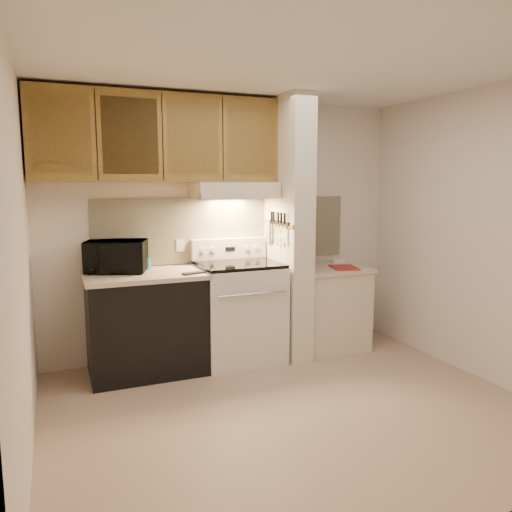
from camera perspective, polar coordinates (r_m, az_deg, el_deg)
floor at (r=3.96m, az=4.16°, el=-17.01°), size 3.60×3.60×0.00m
ceiling at (r=3.67m, az=4.61°, el=21.00°), size 3.60×3.60×0.00m
wall_back at (r=4.98m, az=-3.37°, el=3.23°), size 3.60×2.50×0.02m
wall_left at (r=3.24m, az=-25.46°, el=-0.39°), size 0.02×3.00×2.50m
wall_right at (r=4.69m, az=24.46°, el=2.17°), size 0.02×3.00×2.50m
backsplash at (r=4.98m, az=-3.32°, el=3.05°), size 2.60×0.02×0.63m
range_body at (r=4.80m, az=-1.94°, el=-6.54°), size 0.76×0.65×0.92m
oven_window at (r=4.51m, az=-0.54°, el=-7.02°), size 0.50×0.01×0.30m
oven_handle at (r=4.42m, az=-0.36°, el=-4.39°), size 0.65×0.02×0.02m
cooktop at (r=4.70m, az=-1.97°, el=-0.94°), size 0.74×0.64×0.03m
range_backguard at (r=4.95m, az=-3.12°, el=0.87°), size 0.76×0.08×0.20m
range_display at (r=4.91m, az=-2.96°, el=0.81°), size 0.10×0.01×0.04m
range_knob_left_outer at (r=4.82m, az=-6.09°, el=0.64°), size 0.05×0.02×0.05m
range_knob_left_inner at (r=4.85m, az=-4.96°, el=0.70°), size 0.05×0.02×0.05m
range_knob_right_inner at (r=4.97m, az=-0.99°, el=0.91°), size 0.05×0.02×0.05m
range_knob_right_outer at (r=5.01m, az=0.08°, el=0.97°), size 0.05×0.02×0.05m
dishwasher_front at (r=4.60m, az=-12.42°, el=-7.74°), size 1.00×0.63×0.87m
left_countertop at (r=4.50m, az=-12.60°, el=-2.16°), size 1.04×0.67×0.04m
spoon_rest at (r=4.38m, az=-7.01°, el=-1.92°), size 0.24×0.14×0.02m
teal_jar at (r=4.71m, az=-12.48°, el=-0.78°), size 0.11×0.11×0.11m
outlet at (r=4.84m, az=-8.63°, el=1.22°), size 0.08×0.01×0.12m
microwave at (r=4.58m, az=-15.67°, el=-0.03°), size 0.59×0.49×0.28m
partition_pillar at (r=4.86m, az=3.69°, el=3.09°), size 0.22×0.70×2.50m
pillar_trim at (r=4.80m, az=2.45°, el=3.64°), size 0.01×0.70×0.04m
knife_strip at (r=4.75m, az=2.64°, el=3.83°), size 0.02×0.42×0.04m
knife_blade_a at (r=4.61m, az=3.33°, el=2.44°), size 0.01×0.03×0.16m
knife_handle_a at (r=4.61m, az=3.30°, el=4.31°), size 0.02×0.02×0.10m
knife_blade_b at (r=4.68m, az=2.94°, el=2.41°), size 0.01×0.04×0.18m
knife_handle_b at (r=4.68m, az=2.89°, el=4.37°), size 0.02×0.02×0.10m
knife_blade_c at (r=4.75m, az=2.52°, el=2.38°), size 0.01×0.04×0.20m
knife_handle_c at (r=4.73m, az=2.56°, el=4.42°), size 0.02×0.02×0.10m
knife_blade_d at (r=4.82m, az=2.16°, el=2.70°), size 0.01×0.04×0.16m
knife_handle_d at (r=4.83m, az=2.04°, el=4.50°), size 0.02×0.02×0.10m
knife_blade_e at (r=4.90m, az=1.75°, el=2.68°), size 0.01×0.04×0.18m
knife_handle_e at (r=4.88m, az=1.79°, el=4.54°), size 0.02×0.02×0.10m
oven_mitt at (r=4.96m, az=1.46°, el=2.94°), size 0.03×0.09×0.23m
right_cab_base at (r=5.22m, az=8.18°, el=-6.04°), size 0.70×0.60×0.81m
right_countertop at (r=5.13m, az=8.28°, el=-1.43°), size 0.74×0.64×0.04m
red_folder at (r=5.06m, az=10.04°, el=-1.31°), size 0.32×0.38×0.01m
white_box at (r=5.39m, az=9.34°, el=-0.57°), size 0.15×0.10×0.04m
range_hood at (r=4.76m, az=-2.54°, el=7.52°), size 0.78×0.44×0.15m
hood_lip at (r=4.56m, az=-1.64°, el=6.92°), size 0.78×0.04×0.06m
upper_cabinets at (r=4.63m, az=-11.05°, el=13.04°), size 2.18×0.33×0.77m
cab_door_a at (r=4.38m, az=-21.44°, el=12.90°), size 0.46×0.01×0.63m
cab_gap_a at (r=4.39m, az=-17.79°, el=13.06°), size 0.01×0.01×0.73m
cab_door_b at (r=4.43m, az=-14.19°, el=13.17°), size 0.46×0.01×0.63m
cab_gap_b at (r=4.47m, az=-10.64°, el=13.22°), size 0.01×0.01×0.73m
cab_door_c at (r=4.54m, az=-7.18°, el=13.23°), size 0.46×0.01×0.63m
cab_gap_c at (r=4.62m, az=-3.82°, el=13.19°), size 0.01×0.01×0.73m
cab_door_d at (r=4.71m, az=-0.59°, el=13.11°), size 0.46×0.01×0.63m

